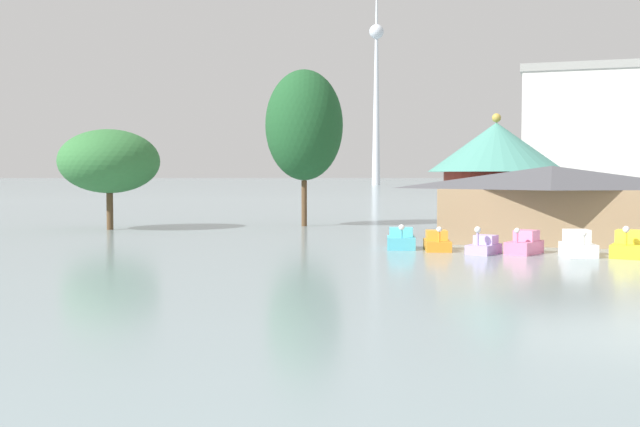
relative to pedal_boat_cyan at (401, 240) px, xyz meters
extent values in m
cube|color=#4CB7CC|center=(0.01, -0.05, -0.16)|extent=(2.18, 2.73, 0.74)
cube|color=#5DCDE2|center=(-0.06, 0.24, 0.50)|extent=(1.64, 1.38, 0.56)
cylinder|color=#4CB7CC|center=(0.23, -0.99, 0.46)|extent=(0.14, 0.14, 0.48)
sphere|color=white|center=(0.23, -0.99, 0.87)|extent=(0.35, 0.35, 0.35)
cube|color=orange|center=(2.27, -0.26, -0.22)|extent=(2.15, 3.26, 0.62)
cube|color=gold|center=(2.18, 0.10, 0.37)|extent=(1.54, 1.61, 0.57)
cylinder|color=orange|center=(2.56, -1.42, 0.37)|extent=(0.14, 0.14, 0.57)
sphere|color=white|center=(2.56, -1.42, 0.82)|extent=(0.33, 0.33, 0.33)
cube|color=#B299D8|center=(5.16, -1.51, -0.25)|extent=(1.96, 2.64, 0.56)
cube|color=#C8ADF0|center=(5.24, -1.23, 0.28)|extent=(1.40, 1.34, 0.51)
cylinder|color=#B299D8|center=(4.89, -2.42, 0.38)|extent=(0.14, 0.14, 0.71)
sphere|color=white|center=(4.89, -2.42, 0.93)|extent=(0.37, 0.37, 0.37)
cube|color=pink|center=(7.37, -0.76, -0.16)|extent=(2.17, 3.09, 0.73)
cube|color=pink|center=(7.48, -0.43, 0.51)|extent=(1.50, 1.56, 0.62)
cylinder|color=pink|center=(7.03, -1.83, 0.47)|extent=(0.14, 0.14, 0.53)
sphere|color=white|center=(7.03, -1.83, 0.88)|extent=(0.31, 0.31, 0.31)
cube|color=white|center=(10.32, -1.11, -0.17)|extent=(2.14, 2.95, 0.73)
cube|color=white|center=(10.24, -0.78, 0.57)|extent=(1.56, 1.48, 0.75)
cylinder|color=white|center=(10.58, -2.14, 0.42)|extent=(0.14, 0.14, 0.45)
sphere|color=white|center=(10.58, -2.14, 0.80)|extent=(0.29, 0.29, 0.29)
cube|color=yellow|center=(12.96, -0.94, -0.15)|extent=(2.16, 2.99, 0.75)
cube|color=yellow|center=(13.03, -0.61, 0.59)|extent=(1.61, 1.48, 0.75)
cylinder|color=yellow|center=(12.73, -2.00, 0.57)|extent=(0.14, 0.14, 0.69)
sphere|color=white|center=(12.73, -2.00, 1.09)|extent=(0.36, 0.36, 0.36)
cube|color=#9E7F5B|center=(8.77, 7.07, 1.28)|extent=(14.24, 6.89, 3.61)
pyramid|color=#4C4C51|center=(8.77, 7.07, 3.86)|extent=(15.38, 7.92, 1.54)
cylinder|color=#993328|center=(4.56, 13.85, 1.87)|extent=(7.96, 7.96, 4.79)
cone|color=teal|center=(4.56, 13.85, 6.15)|extent=(10.42, 10.42, 3.78)
sphere|color=#B7993D|center=(4.56, 13.85, 8.39)|extent=(0.70, 0.70, 0.70)
cylinder|color=brown|center=(-26.30, 8.59, 0.99)|extent=(0.54, 0.54, 3.04)
ellipsoid|color=#337038|center=(-26.30, 8.59, 5.15)|extent=(8.28, 8.28, 5.28)
cylinder|color=brown|center=(-12.32, 17.57, 1.50)|extent=(0.48, 0.48, 4.06)
ellipsoid|color=#1E5128|center=(-12.32, 17.57, 8.41)|extent=(6.85, 6.85, 9.74)
cube|color=silver|center=(18.33, 61.67, 8.20)|extent=(27.61, 17.68, 17.46)
cube|color=#999993|center=(18.33, 61.67, 17.43)|extent=(28.16, 18.04, 1.00)
cone|color=silver|center=(-68.42, 279.57, 51.47)|extent=(3.66, 3.66, 104.00)
sphere|color=silver|center=(-68.42, 279.57, 66.51)|extent=(6.33, 6.33, 6.33)
camera|label=1|loc=(9.33, -45.72, 4.04)|focal=42.43mm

